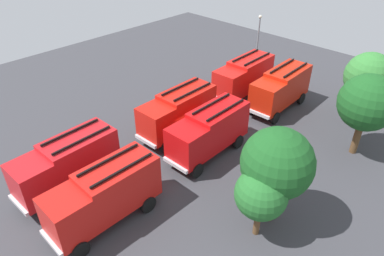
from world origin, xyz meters
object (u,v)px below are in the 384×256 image
at_px(firefighter_0, 274,144).
at_px(traffic_cone_0, 144,122).
at_px(fire_truck_2, 67,163).
at_px(firefighter_2, 146,122).
at_px(fire_truck_5, 104,194).
at_px(lamppost, 258,38).
at_px(tree_1, 367,103).
at_px(fire_truck_4, 209,131).
at_px(firefighter_1, 222,107).
at_px(tree_0, 369,77).
at_px(fire_truck_3, 281,88).
at_px(fire_truck_0, 244,76).
at_px(tree_2, 277,164).
at_px(tree_3, 261,194).
at_px(fire_truck_1, 178,111).

bearing_deg(firefighter_0, traffic_cone_0, 128.38).
xyz_separation_m(fire_truck_2, firefighter_2, (-8.15, -1.75, -1.19)).
bearing_deg(fire_truck_5, lamppost, -164.17).
bearing_deg(traffic_cone_0, tree_1, 121.30).
bearing_deg(firefighter_2, traffic_cone_0, 14.96).
bearing_deg(lamppost, fire_truck_4, 23.43).
distance_m(firefighter_1, lamppost, 12.08).
xyz_separation_m(firefighter_1, tree_0, (-8.22, 9.20, 3.28)).
distance_m(fire_truck_2, lamppost, 25.76).
relative_size(fire_truck_4, tree_0, 1.14).
distance_m(fire_truck_3, lamppost, 9.31).
xyz_separation_m(fire_truck_0, fire_truck_3, (-0.28, 4.07, 0.00)).
bearing_deg(fire_truck_4, fire_truck_5, -0.50).
bearing_deg(fire_truck_2, firefighter_1, 172.97).
bearing_deg(tree_2, firefighter_2, -94.63).
bearing_deg(fire_truck_0, fire_truck_4, 21.10).
bearing_deg(fire_truck_4, traffic_cone_0, -82.97).
xyz_separation_m(fire_truck_0, traffic_cone_0, (10.75, -2.75, -1.80)).
relative_size(fire_truck_5, tree_0, 1.14).
bearing_deg(firefighter_0, fire_truck_0, 66.35).
bearing_deg(lamppost, tree_0, 78.04).
xyz_separation_m(fire_truck_0, firefighter_1, (4.77, 1.20, -1.16)).
relative_size(fire_truck_2, lamppost, 1.14).
distance_m(fire_truck_3, fire_truck_5, 19.57).
bearing_deg(firefighter_1, tree_3, -77.80).
xyz_separation_m(fire_truck_4, tree_2, (2.44, 7.26, 2.26)).
bearing_deg(tree_0, firefighter_2, -40.11).
height_order(firefighter_1, tree_3, tree_3).
xyz_separation_m(fire_truck_1, fire_truck_2, (9.93, -0.41, 0.00)).
xyz_separation_m(tree_2, lamppost, (-18.49, -14.22, -0.68)).
relative_size(firefighter_0, traffic_cone_0, 2.27).
xyz_separation_m(fire_truck_5, traffic_cone_0, (-8.54, -6.90, -1.80)).
bearing_deg(lamppost, fire_truck_3, 49.31).
bearing_deg(fire_truck_5, traffic_cone_0, -140.64).
distance_m(fire_truck_1, fire_truck_4, 3.83).
bearing_deg(tree_2, firefighter_0, -149.41).
relative_size(fire_truck_0, tree_3, 1.54).
height_order(firefighter_1, traffic_cone_0, firefighter_1).
distance_m(fire_truck_1, tree_0, 16.48).
distance_m(fire_truck_5, tree_1, 19.54).
height_order(fire_truck_4, firefighter_0, fire_truck_4).
bearing_deg(fire_truck_5, firefighter_0, 165.03).
bearing_deg(tree_0, firefighter_0, -15.34).
relative_size(fire_truck_1, tree_3, 1.54).
xyz_separation_m(tree_1, tree_2, (10.58, -0.90, -0.04)).
relative_size(fire_truck_4, firefighter_1, 4.11).
relative_size(fire_truck_1, tree_2, 1.10).
height_order(tree_2, traffic_cone_0, tree_2).
bearing_deg(fire_truck_5, fire_truck_3, -179.33).
distance_m(fire_truck_1, fire_truck_2, 9.94).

